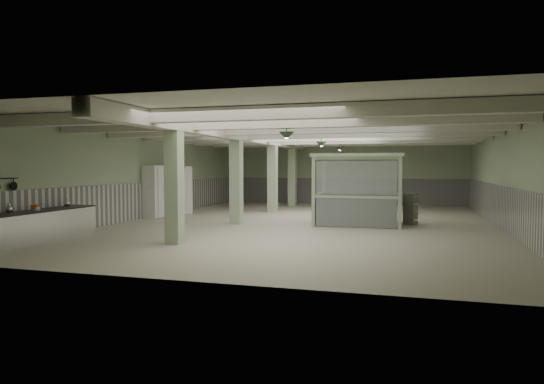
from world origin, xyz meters
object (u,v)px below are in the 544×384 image
(prep_counter, at_px, (31,227))
(guard_booth, at_px, (359,177))
(filing_cabinet, at_px, (411,209))
(walkin_cooler, at_px, (163,190))

(prep_counter, relative_size, guard_booth, 1.43)
(filing_cabinet, bearing_deg, guard_booth, -151.54)
(prep_counter, distance_m, walkin_cooler, 7.90)
(guard_booth, bearing_deg, prep_counter, -141.05)
(guard_booth, distance_m, filing_cabinet, 2.27)
(prep_counter, distance_m, filing_cabinet, 12.89)
(prep_counter, xyz_separation_m, guard_booth, (8.52, 7.27, 1.33))
(guard_booth, height_order, filing_cabinet, guard_booth)
(guard_booth, bearing_deg, walkin_cooler, 174.49)
(filing_cabinet, bearing_deg, walkin_cooler, -162.25)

